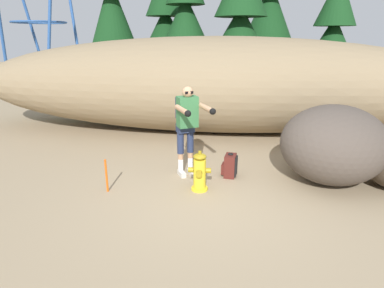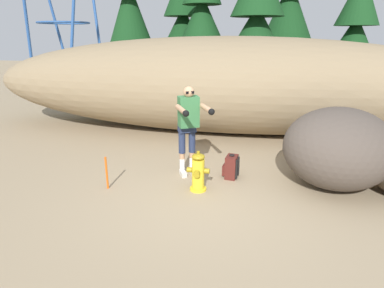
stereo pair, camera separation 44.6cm
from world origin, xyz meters
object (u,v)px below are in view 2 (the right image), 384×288
Objects in this scene: utility_worker at (188,120)px; spare_backpack at (231,167)px; boulder_large at (338,148)px; survey_stake at (107,173)px; fire_hydrant at (198,173)px.

utility_worker reaches higher than spare_backpack.
boulder_large is 4.12m from survey_stake.
spare_backpack is 0.78× the size of survey_stake.
boulder_large is (2.40, 0.68, 0.38)m from fire_hydrant.
utility_worker is 2.91× the size of survey_stake.
boulder_large is at bearing 15.83° from fire_hydrant.
boulder_large reaches higher than spare_backpack.
spare_backpack is at bearing 50.70° from fire_hydrant.
survey_stake is at bearing -171.51° from fire_hydrant.
fire_hydrant is 1.01m from utility_worker.
fire_hydrant is 1.62m from survey_stake.
boulder_large reaches higher than fire_hydrant.
spare_backpack is 2.31m from survey_stake.
utility_worker is at bearing 31.98° from survey_stake.
spare_backpack is at bearing -179.07° from boulder_large.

